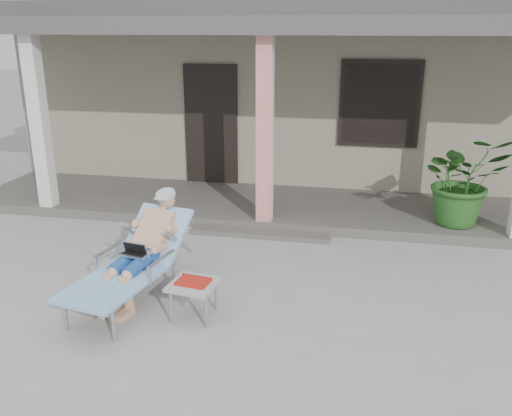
# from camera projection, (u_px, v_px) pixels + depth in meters

# --- Properties ---
(ground) EXTENTS (60.00, 60.00, 0.00)m
(ground) POSITION_uv_depth(u_px,v_px,m) (230.00, 295.00, 6.08)
(ground) COLOR #9E9E99
(ground) RESTS_ON ground
(house) EXTENTS (10.40, 5.40, 3.30)m
(house) POSITION_uv_depth(u_px,v_px,m) (301.00, 85.00, 11.59)
(house) COLOR gray
(house) RESTS_ON ground
(porch_deck) EXTENTS (10.00, 2.00, 0.15)m
(porch_deck) POSITION_uv_depth(u_px,v_px,m) (274.00, 206.00, 8.84)
(porch_deck) COLOR #605B56
(porch_deck) RESTS_ON ground
(porch_overhang) EXTENTS (10.00, 2.30, 2.85)m
(porch_overhang) POSITION_uv_depth(u_px,v_px,m) (275.00, 32.00, 7.93)
(porch_overhang) COLOR silver
(porch_overhang) RESTS_ON porch_deck
(porch_step) EXTENTS (2.00, 0.30, 0.07)m
(porch_step) POSITION_uv_depth(u_px,v_px,m) (261.00, 234.00, 7.79)
(porch_step) COLOR #605B56
(porch_step) RESTS_ON ground
(lounger) EXTENTS (1.00, 1.85, 1.16)m
(lounger) POSITION_uv_depth(u_px,v_px,m) (136.00, 237.00, 5.81)
(lounger) COLOR #B7B7BC
(lounger) RESTS_ON ground
(side_table) EXTENTS (0.52, 0.52, 0.41)m
(side_table) POSITION_uv_depth(u_px,v_px,m) (194.00, 286.00, 5.53)
(side_table) COLOR #A5A6A1
(side_table) RESTS_ON ground
(potted_palm) EXTENTS (1.40, 1.28, 1.31)m
(potted_palm) POSITION_uv_depth(u_px,v_px,m) (463.00, 180.00, 7.67)
(potted_palm) COLOR #26591E
(potted_palm) RESTS_ON porch_deck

